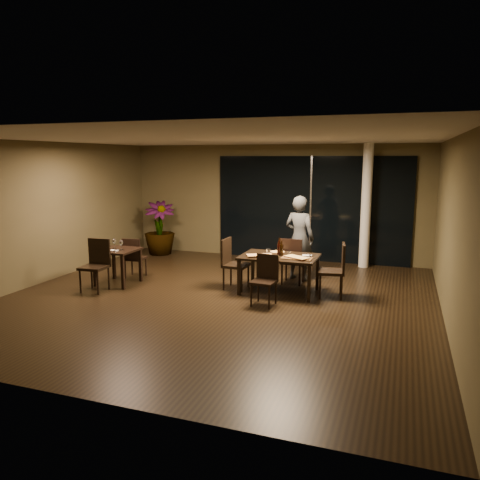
# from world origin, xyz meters

# --- Properties ---
(ground) EXTENTS (8.00, 8.00, 0.00)m
(ground) POSITION_xyz_m (0.00, 0.00, 0.00)
(ground) COLOR black
(ground) RESTS_ON ground
(wall_back) EXTENTS (8.00, 0.10, 3.00)m
(wall_back) POSITION_xyz_m (0.00, 4.05, 1.50)
(wall_back) COLOR #4D4529
(wall_back) RESTS_ON ground
(wall_front) EXTENTS (8.00, 0.10, 3.00)m
(wall_front) POSITION_xyz_m (0.00, -4.05, 1.50)
(wall_front) COLOR #4D4529
(wall_front) RESTS_ON ground
(wall_left) EXTENTS (0.10, 8.00, 3.00)m
(wall_left) POSITION_xyz_m (-4.05, 0.00, 1.50)
(wall_left) COLOR #4D4529
(wall_left) RESTS_ON ground
(wall_right) EXTENTS (0.10, 8.00, 3.00)m
(wall_right) POSITION_xyz_m (4.05, 0.00, 1.50)
(wall_right) COLOR #4D4529
(wall_right) RESTS_ON ground
(ceiling) EXTENTS (8.00, 8.00, 0.04)m
(ceiling) POSITION_xyz_m (0.00, 0.00, 3.02)
(ceiling) COLOR silver
(ceiling) RESTS_ON wall_back
(window_panel) EXTENTS (5.00, 0.06, 2.70)m
(window_panel) POSITION_xyz_m (1.00, 3.96, 1.35)
(window_panel) COLOR black
(window_panel) RESTS_ON ground
(column) EXTENTS (0.24, 0.24, 3.00)m
(column) POSITION_xyz_m (2.40, 3.65, 1.50)
(column) COLOR white
(column) RESTS_ON ground
(main_table) EXTENTS (1.50, 1.00, 0.75)m
(main_table) POSITION_xyz_m (1.00, 0.80, 0.68)
(main_table) COLOR black
(main_table) RESTS_ON ground
(side_table) EXTENTS (0.80, 0.80, 0.75)m
(side_table) POSITION_xyz_m (-2.40, 0.30, 0.62)
(side_table) COLOR black
(side_table) RESTS_ON ground
(chair_main_far) EXTENTS (0.47, 0.47, 1.00)m
(chair_main_far) POSITION_xyz_m (1.10, 1.48, 0.56)
(chair_main_far) COLOR black
(chair_main_far) RESTS_ON ground
(chair_main_near) EXTENTS (0.46, 0.46, 0.92)m
(chair_main_near) POSITION_xyz_m (0.95, -0.01, 0.51)
(chair_main_near) COLOR black
(chair_main_near) RESTS_ON ground
(chair_main_left) EXTENTS (0.49, 0.49, 1.03)m
(chair_main_left) POSITION_xyz_m (0.01, 0.78, 0.58)
(chair_main_left) COLOR black
(chair_main_left) RESTS_ON ground
(chair_main_right) EXTENTS (0.56, 0.56, 1.05)m
(chair_main_right) POSITION_xyz_m (2.11, 0.86, 0.59)
(chair_main_right) COLOR black
(chair_main_right) RESTS_ON ground
(chair_side_far) EXTENTS (0.47, 0.47, 0.91)m
(chair_side_far) POSITION_xyz_m (-2.35, 0.83, 0.51)
(chair_side_far) COLOR black
(chair_side_far) RESTS_ON ground
(chair_side_near) EXTENTS (0.51, 0.51, 1.04)m
(chair_side_near) POSITION_xyz_m (-2.52, -0.27, 0.58)
(chair_side_near) COLOR black
(chair_side_near) RESTS_ON ground
(diner) EXTENTS (0.71, 0.56, 1.86)m
(diner) POSITION_xyz_m (1.15, 1.94, 0.93)
(diner) COLOR #2F3134
(diner) RESTS_ON ground
(potted_plant) EXTENTS (1.12, 1.12, 1.47)m
(potted_plant) POSITION_xyz_m (-3.09, 3.35, 0.74)
(potted_plant) COLOR #1D531B
(potted_plant) RESTS_ON ground
(pizza_board_left) EXTENTS (0.56, 0.42, 0.01)m
(pizza_board_left) POSITION_xyz_m (0.66, 0.59, 0.76)
(pizza_board_left) COLOR #432B15
(pizza_board_left) RESTS_ON main_table
(pizza_board_right) EXTENTS (0.59, 0.30, 0.01)m
(pizza_board_right) POSITION_xyz_m (1.38, 0.64, 0.76)
(pizza_board_right) COLOR #452C16
(pizza_board_right) RESTS_ON main_table
(oblong_pizza_left) EXTENTS (0.53, 0.43, 0.02)m
(oblong_pizza_left) POSITION_xyz_m (0.66, 0.59, 0.77)
(oblong_pizza_left) COLOR #681809
(oblong_pizza_left) RESTS_ON pizza_board_left
(oblong_pizza_right) EXTENTS (0.50, 0.40, 0.02)m
(oblong_pizza_right) POSITION_xyz_m (1.38, 0.64, 0.77)
(oblong_pizza_right) COLOR maroon
(oblong_pizza_right) RESTS_ON pizza_board_right
(round_pizza) EXTENTS (0.28, 0.28, 0.01)m
(round_pizza) POSITION_xyz_m (0.88, 1.10, 0.76)
(round_pizza) COLOR red
(round_pizza) RESTS_ON main_table
(bottle_a) EXTENTS (0.07, 0.07, 0.30)m
(bottle_a) POSITION_xyz_m (0.98, 0.82, 0.90)
(bottle_a) COLOR black
(bottle_a) RESTS_ON main_table
(bottle_b) EXTENTS (0.07, 0.07, 0.30)m
(bottle_b) POSITION_xyz_m (1.03, 0.83, 0.90)
(bottle_b) COLOR black
(bottle_b) RESTS_ON main_table
(bottle_c) EXTENTS (0.08, 0.08, 0.34)m
(bottle_c) POSITION_xyz_m (0.97, 0.90, 0.92)
(bottle_c) COLOR black
(bottle_c) RESTS_ON main_table
(tumbler_left) EXTENTS (0.08, 0.08, 0.10)m
(tumbler_left) POSITION_xyz_m (0.74, 0.93, 0.80)
(tumbler_left) COLOR white
(tumbler_left) RESTS_ON main_table
(tumbler_right) EXTENTS (0.07, 0.07, 0.08)m
(tumbler_right) POSITION_xyz_m (1.18, 0.90, 0.79)
(tumbler_right) COLOR white
(tumbler_right) RESTS_ON main_table
(napkin_near) EXTENTS (0.20, 0.15, 0.01)m
(napkin_near) POSITION_xyz_m (1.51, 0.74, 0.76)
(napkin_near) COLOR white
(napkin_near) RESTS_ON main_table
(napkin_far) EXTENTS (0.20, 0.13, 0.01)m
(napkin_far) POSITION_xyz_m (1.52, 0.96, 0.76)
(napkin_far) COLOR white
(napkin_far) RESTS_ON main_table
(wine_glass_a) EXTENTS (0.09, 0.09, 0.20)m
(wine_glass_a) POSITION_xyz_m (-2.52, 0.38, 0.85)
(wine_glass_a) COLOR white
(wine_glass_a) RESTS_ON side_table
(wine_glass_b) EXTENTS (0.09, 0.09, 0.20)m
(wine_glass_b) POSITION_xyz_m (-2.27, 0.26, 0.85)
(wine_glass_b) COLOR white
(wine_glass_b) RESTS_ON side_table
(side_napkin) EXTENTS (0.19, 0.12, 0.01)m
(side_napkin) POSITION_xyz_m (-2.37, 0.13, 0.76)
(side_napkin) COLOR white
(side_napkin) RESTS_ON side_table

